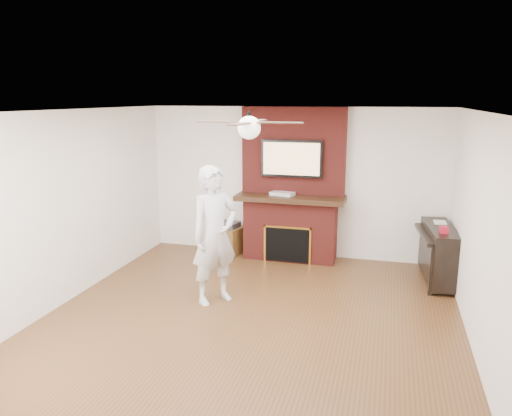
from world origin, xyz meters
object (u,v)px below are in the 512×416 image
(person, at_px, (215,235))
(fireplace, at_px, (292,200))
(side_table, at_px, (228,239))
(piano, at_px, (439,252))

(person, bearing_deg, fireplace, 23.06)
(side_table, relative_size, piano, 0.44)
(person, height_order, side_table, person)
(person, relative_size, side_table, 3.15)
(side_table, height_order, piano, piano)
(piano, bearing_deg, fireplace, 160.73)
(fireplace, height_order, person, fireplace)
(person, bearing_deg, side_table, 53.04)
(person, height_order, piano, person)
(side_table, bearing_deg, piano, 4.42)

